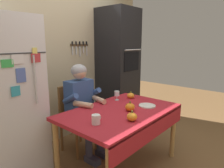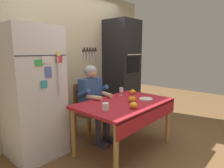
# 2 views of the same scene
# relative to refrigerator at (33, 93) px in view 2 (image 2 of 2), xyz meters

# --- Properties ---
(ground_plane) EXTENTS (10.00, 10.00, 0.00)m
(ground_plane) POSITION_rel_refrigerator_xyz_m (0.95, -0.96, -0.90)
(ground_plane) COLOR brown
(ground_plane) RESTS_ON ground
(back_wall_assembly) EXTENTS (3.70, 0.13, 2.60)m
(back_wall_assembly) POSITION_rel_refrigerator_xyz_m (1.00, 0.39, 0.40)
(back_wall_assembly) COLOR #BCAD89
(back_wall_assembly) RESTS_ON ground
(refrigerator) EXTENTS (0.68, 0.71, 1.80)m
(refrigerator) POSITION_rel_refrigerator_xyz_m (0.00, 0.00, 0.00)
(refrigerator) COLOR silver
(refrigerator) RESTS_ON ground
(wall_oven) EXTENTS (0.60, 0.64, 2.10)m
(wall_oven) POSITION_rel_refrigerator_xyz_m (2.00, 0.04, 0.15)
(wall_oven) COLOR black
(wall_oven) RESTS_ON ground
(dining_table) EXTENTS (1.40, 0.90, 0.74)m
(dining_table) POSITION_rel_refrigerator_xyz_m (0.95, -0.88, -0.24)
(dining_table) COLOR tan
(dining_table) RESTS_ON ground
(chair_behind_person) EXTENTS (0.40, 0.40, 0.93)m
(chair_behind_person) POSITION_rel_refrigerator_xyz_m (0.87, -0.09, -0.39)
(chair_behind_person) COLOR brown
(chair_behind_person) RESTS_ON ground
(seated_person) EXTENTS (0.47, 0.55, 1.25)m
(seated_person) POSITION_rel_refrigerator_xyz_m (0.87, -0.28, -0.16)
(seated_person) COLOR #38384C
(seated_person) RESTS_ON ground
(coffee_mug) EXTENTS (0.11, 0.08, 0.09)m
(coffee_mug) POSITION_rel_refrigerator_xyz_m (0.48, -0.93, -0.11)
(coffee_mug) COLOR white
(coffee_mug) RESTS_ON dining_table
(wine_glass) EXTENTS (0.07, 0.07, 0.13)m
(wine_glass) POSITION_rel_refrigerator_xyz_m (1.24, -0.56, -0.07)
(wine_glass) COLOR white
(wine_glass) RESTS_ON dining_table
(pumpkin_large) EXTENTS (0.11, 0.11, 0.11)m
(pumpkin_large) POSITION_rel_refrigerator_xyz_m (0.77, -1.15, -0.12)
(pumpkin_large) COLOR orange
(pumpkin_large) RESTS_ON dining_table
(pumpkin_medium) EXTENTS (0.11, 0.11, 0.11)m
(pumpkin_medium) POSITION_rel_refrigerator_xyz_m (1.00, -0.95, -0.11)
(pumpkin_medium) COLOR orange
(pumpkin_medium) RESTS_ON dining_table
(pumpkin_small) EXTENTS (0.10, 0.10, 0.10)m
(pumpkin_small) POSITION_rel_refrigerator_xyz_m (1.44, -0.66, -0.12)
(pumpkin_small) COLOR orange
(pumpkin_small) RESTS_ON dining_table
(serving_tray) EXTENTS (0.21, 0.21, 0.02)m
(serving_tray) POSITION_rel_refrigerator_xyz_m (1.28, -1.03, -0.15)
(serving_tray) COLOR silver
(serving_tray) RESTS_ON dining_table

